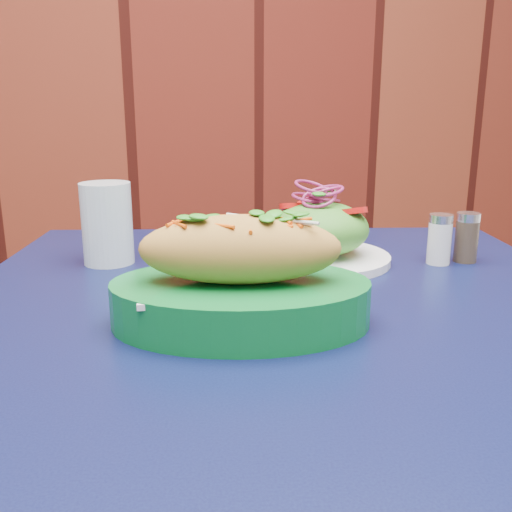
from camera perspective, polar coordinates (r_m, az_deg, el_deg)
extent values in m
cube|color=black|center=(0.69, 2.40, -5.51)|extent=(0.96, 0.96, 0.03)
cylinder|color=black|center=(1.19, -15.84, -16.89)|extent=(0.04, 0.04, 0.72)
cylinder|color=black|center=(1.22, 17.38, -16.26)|extent=(0.04, 0.04, 0.72)
cylinder|color=white|center=(1.34, 22.44, -19.96)|extent=(0.03, 0.03, 0.47)
cube|color=white|center=(0.60, -1.56, -2.92)|extent=(0.22, 0.14, 0.01)
ellipsoid|color=gold|center=(0.59, -1.59, 0.69)|extent=(0.22, 0.13, 0.07)
cylinder|color=white|center=(0.85, 6.36, -0.19)|extent=(0.21, 0.21, 0.01)
ellipsoid|color=#4C992D|center=(0.84, 6.45, 2.76)|extent=(0.14, 0.14, 0.08)
cylinder|color=red|center=(0.82, 9.69, 4.79)|extent=(0.04, 0.04, 0.01)
cylinder|color=red|center=(0.85, 3.74, 5.28)|extent=(0.04, 0.04, 0.01)
cylinder|color=red|center=(0.87, 5.52, 5.52)|extent=(0.04, 0.04, 0.01)
torus|color=#8D1E56|center=(0.83, 6.54, 5.72)|extent=(0.05, 0.05, 0.00)
torus|color=#8D1E56|center=(0.83, 6.55, 5.99)|extent=(0.05, 0.05, 0.00)
torus|color=#8D1E56|center=(0.83, 6.56, 6.26)|extent=(0.05, 0.05, 0.00)
torus|color=#8D1E56|center=(0.83, 6.56, 6.54)|extent=(0.05, 0.05, 0.00)
torus|color=#8D1E56|center=(0.83, 6.57, 6.81)|extent=(0.05, 0.05, 0.00)
torus|color=#8D1E56|center=(0.83, 6.58, 7.08)|extent=(0.05, 0.05, 0.00)
cylinder|color=silver|center=(0.86, -14.67, 3.17)|extent=(0.07, 0.07, 0.12)
cylinder|color=white|center=(0.87, 17.85, 1.23)|extent=(0.03, 0.03, 0.06)
cylinder|color=silver|center=(0.86, 18.04, 3.59)|extent=(0.03, 0.03, 0.01)
cylinder|color=#3F3326|center=(0.90, 20.28, 1.38)|extent=(0.03, 0.03, 0.06)
cylinder|color=silver|center=(0.89, 20.49, 3.68)|extent=(0.03, 0.03, 0.01)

